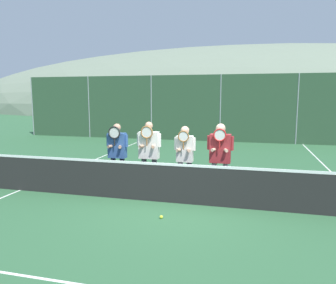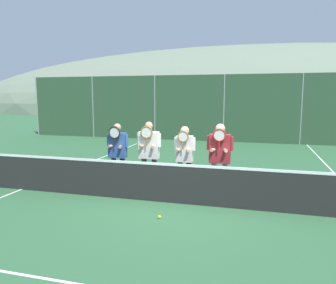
{
  "view_description": "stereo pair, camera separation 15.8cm",
  "coord_description": "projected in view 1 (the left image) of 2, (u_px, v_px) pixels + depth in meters",
  "views": [
    {
      "loc": [
        1.62,
        -7.06,
        2.46
      ],
      "look_at": [
        -0.43,
        0.94,
        1.28
      ],
      "focal_mm": 35.0,
      "sensor_mm": 36.0,
      "label": 1
    },
    {
      "loc": [
        1.77,
        -7.02,
        2.46
      ],
      "look_at": [
        -0.43,
        0.94,
        1.28
      ],
      "focal_mm": 35.0,
      "sensor_mm": 36.0,
      "label": 2
    }
  ],
  "objects": [
    {
      "name": "ground_plane",
      "position": [
        176.0,
        203.0,
        7.52
      ],
      "size": [
        120.0,
        120.0,
        0.0
      ],
      "primitive_type": "plane",
      "color": "#2D5B38"
    },
    {
      "name": "hill_distant",
      "position": [
        243.0,
        109.0,
        58.64
      ],
      "size": [
        107.13,
        59.52,
        20.83
      ],
      "color": "slate",
      "rests_on": "ground_plane"
    },
    {
      "name": "tennis_net",
      "position": [
        176.0,
        183.0,
        7.45
      ],
      "size": [
        11.21,
        0.09,
        1.03
      ],
      "color": "gray",
      "rests_on": "ground_plane"
    },
    {
      "name": "clubhouse_building",
      "position": [
        229.0,
        105.0,
        23.38
      ],
      "size": [
        19.68,
        5.5,
        3.42
      ],
      "color": "beige",
      "rests_on": "ground_plane"
    },
    {
      "name": "fence_back",
      "position": [
        220.0,
        108.0,
        17.29
      ],
      "size": [
        23.0,
        0.06,
        3.54
      ],
      "color": "gray",
      "rests_on": "ground_plane"
    },
    {
      "name": "court_line_left_sideline",
      "position": [
        79.0,
        166.0,
        11.42
      ],
      "size": [
        0.05,
        16.0,
        0.01
      ],
      "primitive_type": "cube",
      "color": "white",
      "rests_on": "ground_plane"
    },
    {
      "name": "car_far_left",
      "position": [
        127.0,
        120.0,
        21.3
      ],
      "size": [
        4.45,
        2.05,
        1.7
      ],
      "color": "navy",
      "rests_on": "ground_plane"
    },
    {
      "name": "player_center_right",
      "position": [
        185.0,
        154.0,
        8.12
      ],
      "size": [
        0.54,
        0.34,
        1.71
      ],
      "color": "#232838",
      "rests_on": "ground_plane"
    },
    {
      "name": "car_center",
      "position": [
        302.0,
        122.0,
        18.46
      ],
      "size": [
        4.64,
        2.04,
        1.89
      ],
      "color": "#B2B7BC",
      "rests_on": "ground_plane"
    },
    {
      "name": "player_center_left",
      "position": [
        149.0,
        150.0,
        8.3
      ],
      "size": [
        0.63,
        0.34,
        1.8
      ],
      "color": "#56565B",
      "rests_on": "ground_plane"
    },
    {
      "name": "player_leftmost",
      "position": [
        117.0,
        150.0,
        8.58
      ],
      "size": [
        0.6,
        0.34,
        1.73
      ],
      "color": "#232838",
      "rests_on": "ground_plane"
    },
    {
      "name": "player_rightmost",
      "position": [
        220.0,
        153.0,
        7.78
      ],
      "size": [
        0.63,
        0.34,
        1.8
      ],
      "color": "white",
      "rests_on": "ground_plane"
    },
    {
      "name": "car_left_of_center",
      "position": [
        208.0,
        121.0,
        20.09
      ],
      "size": [
        4.55,
        2.03,
        1.74
      ],
      "color": "#285638",
      "rests_on": "ground_plane"
    },
    {
      "name": "tennis_ball_on_court",
      "position": [
        161.0,
        217.0,
        6.57
      ],
      "size": [
        0.07,
        0.07,
        0.07
      ],
      "color": "#CCDB33",
      "rests_on": "ground_plane"
    }
  ]
}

